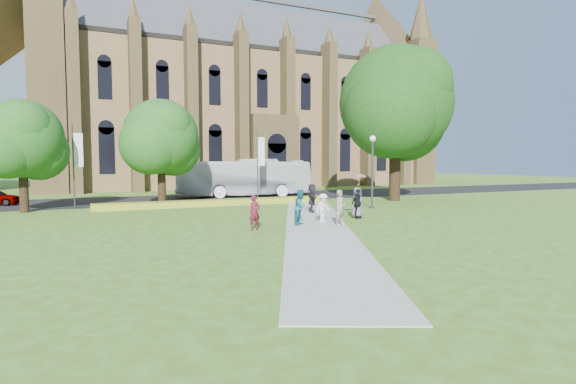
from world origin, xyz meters
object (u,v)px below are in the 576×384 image
streetlamp (372,163)px  pedestrian_0 (255,212)px  large_tree (396,103)px  tour_coach (244,178)px

streetlamp → pedestrian_0: streetlamp is taller
streetlamp → large_tree: bearing=39.3°
streetlamp → pedestrian_0: size_ratio=3.06×
tour_coach → pedestrian_0: (-6.27, -19.78, -0.92)m
large_tree → pedestrian_0: large_tree is taller
large_tree → pedestrian_0: size_ratio=7.71×
streetlamp → large_tree: large_tree is taller
streetlamp → large_tree: size_ratio=0.40×
streetlamp → tour_coach: size_ratio=0.41×
large_tree → pedestrian_0: 21.13m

